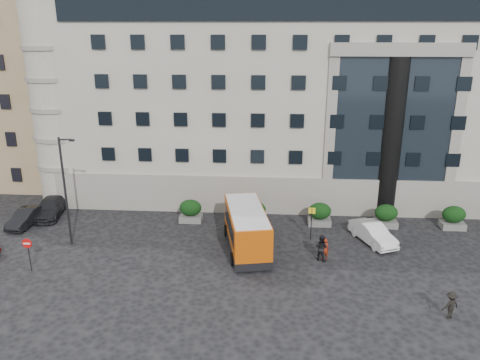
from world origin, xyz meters
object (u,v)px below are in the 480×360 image
object	(u,v)px
hedge_c	(320,214)
hedge_e	(453,217)
street_lamp	(66,188)
parked_car_d	(116,192)
hedge_a	(191,211)
no_entry_sign	(28,248)
red_truck	(111,184)
hedge_d	(386,215)
hedge_b	(255,212)
pedestrian_b	(321,248)
minibus	(247,228)
white_taxi	(373,233)
parked_car_b	(26,217)
pedestrian_a	(325,249)
parked_car_c	(50,207)
pedestrian_c	(451,305)
bus_stop_sign	(312,218)

from	to	relation	value
hedge_c	hedge_e	distance (m)	10.40
street_lamp	parked_car_d	bearing A→B (deg)	89.14
hedge_a	street_lamp	world-z (taller)	street_lamp
no_entry_sign	parked_car_d	distance (m)	13.70
red_truck	hedge_e	bearing A→B (deg)	-19.55
red_truck	hedge_d	bearing A→B (deg)	-21.60
hedge_b	red_truck	distance (m)	14.29
no_entry_sign	pedestrian_b	xyz separation A→B (m)	(18.93, 2.81, -0.73)
minibus	white_taxi	size ratio (longest dim) A/B	1.72
street_lamp	hedge_a	bearing A→B (deg)	31.16
hedge_d	parked_car_b	distance (m)	28.65
pedestrian_a	red_truck	bearing A→B (deg)	-33.79
hedge_b	pedestrian_a	size ratio (longest dim) A/B	1.18
parked_car_c	pedestrian_c	xyz separation A→B (m)	(28.26, -12.65, 0.07)
red_truck	pedestrian_b	xyz separation A→B (m)	(18.14, -10.95, -0.48)
bus_stop_sign	white_taxi	size ratio (longest dim) A/B	0.58
hedge_d	pedestrian_c	size ratio (longest dim) A/B	1.17
hedge_c	parked_car_c	world-z (taller)	hedge_c
hedge_d	pedestrian_b	xyz separation A→B (m)	(-5.67, -6.03, -0.01)
hedge_d	pedestrian_a	world-z (taller)	hedge_d
hedge_c	pedestrian_c	world-z (taller)	hedge_c
no_entry_sign	pedestrian_c	xyz separation A→B (m)	(25.30, -3.40, -0.87)
street_lamp	bus_stop_sign	bearing A→B (deg)	6.54
pedestrian_c	pedestrian_a	bearing A→B (deg)	-67.23
minibus	parked_car_d	xyz separation A→B (m)	(-12.60, 9.44, -1.02)
hedge_c	pedestrian_a	distance (m)	5.94
hedge_e	no_entry_sign	size ratio (longest dim) A/B	0.79
parked_car_b	red_truck	bearing A→B (deg)	57.58
red_truck	white_taxi	bearing A→B (deg)	-29.53
no_entry_sign	parked_car_c	world-z (taller)	no_entry_sign
hedge_e	street_lamp	distance (m)	29.34
no_entry_sign	parked_car_b	world-z (taller)	no_entry_sign
street_lamp	parked_car_b	bearing A→B (deg)	148.13
hedge_c	pedestrian_a	world-z (taller)	hedge_c
hedge_b	no_entry_sign	distance (m)	16.74
hedge_b	minibus	bearing A→B (deg)	-94.82
bus_stop_sign	hedge_b	bearing A→B (deg)	146.93
pedestrian_a	white_taxi	bearing A→B (deg)	-145.66
red_truck	parked_car_b	bearing A→B (deg)	-135.98
bus_stop_sign	white_taxi	bearing A→B (deg)	-2.47
white_taxi	pedestrian_a	size ratio (longest dim) A/B	2.81
no_entry_sign	parked_car_b	bearing A→B (deg)	119.11
hedge_b	no_entry_sign	xyz separation A→B (m)	(-14.20, -8.84, 0.72)
hedge_a	no_entry_sign	xyz separation A→B (m)	(-9.00, -8.84, 0.72)
parked_car_b	white_taxi	distance (m)	27.03
parked_car_b	parked_car_c	xyz separation A→B (m)	(1.04, 2.06, 0.05)
parked_car_c	hedge_d	bearing A→B (deg)	-10.00
minibus	parked_car_d	distance (m)	15.78
parked_car_b	parked_car_c	bearing A→B (deg)	66.80
parked_car_b	pedestrian_b	bearing A→B (deg)	-7.16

